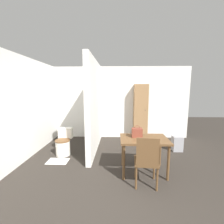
% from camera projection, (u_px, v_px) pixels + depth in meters
% --- Properties ---
extents(wall_back, '(5.20, 0.12, 2.50)m').
position_uv_depth(wall_back, '(114.00, 103.00, 5.34)').
color(wall_back, white).
rests_on(wall_back, ground_plane).
extents(wall_left, '(0.12, 4.76, 2.50)m').
position_uv_depth(wall_left, '(20.00, 109.00, 3.50)').
color(wall_left, white).
rests_on(wall_left, ground_plane).
extents(partition_wall, '(0.12, 2.20, 2.50)m').
position_uv_depth(partition_wall, '(95.00, 106.00, 4.21)').
color(partition_wall, white).
rests_on(partition_wall, ground_plane).
extents(dining_table, '(0.95, 0.67, 0.73)m').
position_uv_depth(dining_table, '(144.00, 143.00, 3.04)').
color(dining_table, brown).
rests_on(dining_table, ground_plane).
extents(wooden_chair, '(0.45, 0.45, 0.93)m').
position_uv_depth(wooden_chair, '(146.00, 160.00, 2.60)').
color(wooden_chair, brown).
rests_on(wooden_chair, ground_plane).
extents(toilet, '(0.39, 0.54, 0.67)m').
position_uv_depth(toilet, '(64.00, 143.00, 3.98)').
color(toilet, silver).
rests_on(toilet, ground_plane).
extents(handbag, '(0.21, 0.15, 0.25)m').
position_uv_depth(handbag, '(137.00, 133.00, 3.10)').
color(handbag, brown).
rests_on(handbag, dining_table).
extents(wooden_cabinet, '(0.46, 0.37, 1.89)m').
position_uv_depth(wooden_cabinet, '(140.00, 112.00, 5.10)').
color(wooden_cabinet, '#997047').
rests_on(wooden_cabinet, ground_plane).
extents(bath_mat, '(0.49, 0.32, 0.01)m').
position_uv_depth(bath_mat, '(58.00, 161.00, 3.59)').
color(bath_mat, silver).
rests_on(bath_mat, ground_plane).
extents(space_heater, '(0.27, 0.22, 0.42)m').
position_uv_depth(space_heater, '(177.00, 144.00, 4.20)').
color(space_heater, '#9E9EA3').
rests_on(space_heater, ground_plane).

